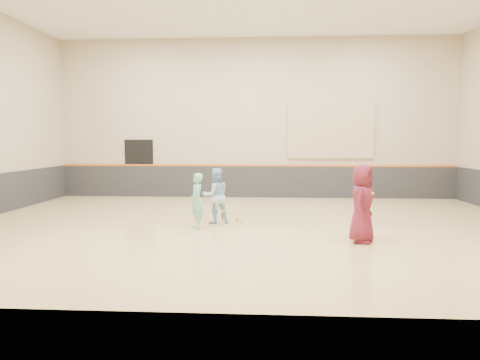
# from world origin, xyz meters

# --- Properties ---
(room) EXTENTS (15.04, 12.04, 6.22)m
(room) POSITION_xyz_m (0.00, 0.00, 0.81)
(room) COLOR tan
(room) RESTS_ON ground
(wainscot_back) EXTENTS (14.90, 0.04, 1.20)m
(wainscot_back) POSITION_xyz_m (0.00, 5.97, 0.60)
(wainscot_back) COLOR #232326
(wainscot_back) RESTS_ON floor
(accent_stripe) EXTENTS (14.90, 0.03, 0.06)m
(accent_stripe) POSITION_xyz_m (0.00, 5.96, 1.22)
(accent_stripe) COLOR #D85914
(accent_stripe) RESTS_ON wall_back
(acoustic_panel) EXTENTS (3.20, 0.08, 2.00)m
(acoustic_panel) POSITION_xyz_m (2.80, 5.95, 2.50)
(acoustic_panel) COLOR tan
(acoustic_panel) RESTS_ON wall_back
(doorway) EXTENTS (1.10, 0.05, 2.20)m
(doorway) POSITION_xyz_m (-4.50, 5.98, 1.10)
(doorway) COLOR black
(doorway) RESTS_ON floor
(girl) EXTENTS (0.45, 0.57, 1.38)m
(girl) POSITION_xyz_m (-1.26, -0.42, 0.69)
(girl) COLOR #70C3AD
(girl) RESTS_ON floor
(instructor) EXTENTS (0.87, 0.78, 1.46)m
(instructor) POSITION_xyz_m (-0.88, 0.41, 0.73)
(instructor) COLOR #9AC3EF
(instructor) RESTS_ON floor
(young_man) EXTENTS (0.81, 0.96, 1.68)m
(young_man) POSITION_xyz_m (2.52, -1.70, 0.84)
(young_man) COLOR maroon
(young_man) RESTS_ON floor
(held_racket) EXTENTS (0.47, 0.47, 0.52)m
(held_racket) POSITION_xyz_m (-0.69, 0.07, 0.48)
(held_racket) COLOR #B7E231
(held_racket) RESTS_ON instructor
(spare_racket) EXTENTS (0.69, 0.69, 0.06)m
(spare_racket) POSITION_xyz_m (-0.41, 1.09, 0.03)
(spare_racket) COLOR #B9DF30
(spare_racket) RESTS_ON floor
(ball_under_racket) EXTENTS (0.07, 0.07, 0.07)m
(ball_under_racket) POSITION_xyz_m (-0.18, 0.33, 0.03)
(ball_under_racket) COLOR #D3E234
(ball_under_racket) RESTS_ON floor
(ball_in_hand) EXTENTS (0.07, 0.07, 0.07)m
(ball_in_hand) POSITION_xyz_m (2.69, -1.85, 1.08)
(ball_in_hand) COLOR yellow
(ball_in_hand) RESTS_ON young_man
(ball_beside_spare) EXTENTS (0.07, 0.07, 0.07)m
(ball_beside_spare) POSITION_xyz_m (-0.71, 1.81, 0.03)
(ball_beside_spare) COLOR #D1ED37
(ball_beside_spare) RESTS_ON floor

